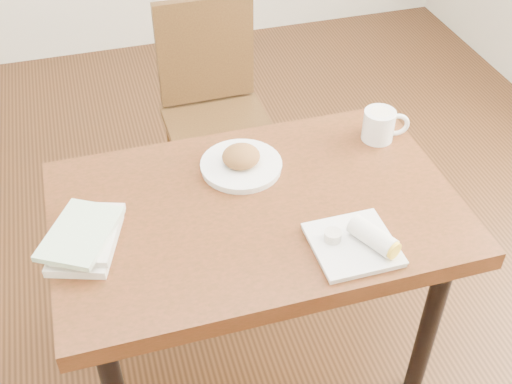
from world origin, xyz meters
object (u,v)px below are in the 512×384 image
object	(u,v)px
table	(256,227)
book_stack	(85,237)
coffee_mug	(380,125)
chair_far	(214,102)
plate_burrito	(359,242)
plate_scone	(241,162)

from	to	relation	value
table	book_stack	xyz separation A→B (m)	(-0.49, -0.03, 0.12)
table	coffee_mug	distance (m)	0.54
chair_far	book_stack	bearing A→B (deg)	-121.94
chair_far	plate_burrito	distance (m)	1.15
plate_scone	book_stack	distance (m)	0.53
table	chair_far	distance (m)	0.89
plate_burrito	coffee_mug	bearing A→B (deg)	59.53
chair_far	plate_scone	world-z (taller)	chair_far
coffee_mug	book_stack	distance (m)	1.00
plate_burrito	chair_far	bearing A→B (deg)	97.27
table	coffee_mug	size ratio (longest dim) A/B	7.75
plate_scone	coffee_mug	distance (m)	0.48
plate_scone	plate_burrito	xyz separation A→B (m)	(0.21, -0.42, -0.00)
plate_burrito	plate_scone	bearing A→B (deg)	116.96
chair_far	plate_burrito	xyz separation A→B (m)	(0.14, -1.12, 0.22)
plate_scone	plate_burrito	bearing A→B (deg)	-63.04
plate_scone	table	bearing A→B (deg)	-91.18
table	plate_scone	xyz separation A→B (m)	(0.00, 0.18, 0.11)
chair_far	coffee_mug	size ratio (longest dim) A/B	6.25
chair_far	book_stack	xyz separation A→B (m)	(-0.56, -0.91, 0.23)
coffee_mug	book_stack	size ratio (longest dim) A/B	0.53
plate_burrito	book_stack	bearing A→B (deg)	162.92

